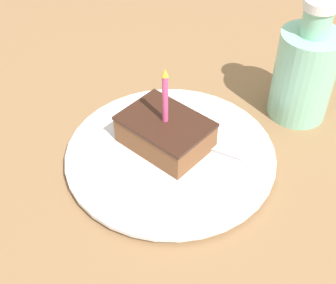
{
  "coord_description": "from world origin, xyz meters",
  "views": [
    {
      "loc": [
        0.33,
        0.26,
        0.44
      ],
      "look_at": [
        0.0,
        -0.02,
        0.03
      ],
      "focal_mm": 50.0,
      "sensor_mm": 36.0,
      "label": 1
    }
  ],
  "objects_px": {
    "cake_slice": "(165,132)",
    "fork": "(189,136)",
    "plate": "(168,157)",
    "bottle": "(305,71)"
  },
  "relations": [
    {
      "from": "cake_slice",
      "to": "fork",
      "type": "distance_m",
      "value": 0.04
    },
    {
      "from": "fork",
      "to": "bottle",
      "type": "relative_size",
      "value": 1.04
    },
    {
      "from": "plate",
      "to": "cake_slice",
      "type": "distance_m",
      "value": 0.03
    },
    {
      "from": "plate",
      "to": "cake_slice",
      "type": "relative_size",
      "value": 2.31
    },
    {
      "from": "fork",
      "to": "bottle",
      "type": "xyz_separation_m",
      "value": [
        -0.16,
        0.07,
        0.05
      ]
    },
    {
      "from": "cake_slice",
      "to": "fork",
      "type": "bearing_deg",
      "value": 151.45
    },
    {
      "from": "cake_slice",
      "to": "plate",
      "type": "bearing_deg",
      "value": 51.94
    },
    {
      "from": "plate",
      "to": "fork",
      "type": "distance_m",
      "value": 0.04
    },
    {
      "from": "fork",
      "to": "bottle",
      "type": "height_order",
      "value": "bottle"
    },
    {
      "from": "cake_slice",
      "to": "fork",
      "type": "height_order",
      "value": "cake_slice"
    }
  ]
}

